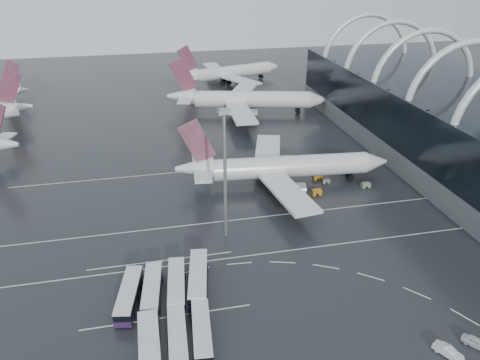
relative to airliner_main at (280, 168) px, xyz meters
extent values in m
plane|color=black|center=(-8.24, -27.28, -4.67)|extent=(420.00, 420.00, 0.00)
torus|color=silver|center=(49.76, 0.72, 13.33)|extent=(33.80, 1.80, 33.80)
torus|color=silver|center=(49.76, 19.72, 13.33)|extent=(33.80, 1.80, 33.80)
torus|color=silver|center=(49.76, 38.72, 13.33)|extent=(33.80, 1.80, 33.80)
torus|color=silver|center=(49.76, 57.72, 13.33)|extent=(33.80, 1.80, 33.80)
cube|color=silver|center=(-8.24, -29.28, -4.66)|extent=(120.00, 0.25, 0.01)
cube|color=silver|center=(-8.24, -15.28, -4.66)|extent=(120.00, 0.25, 0.01)
cube|color=silver|center=(-8.24, 12.72, -4.66)|extent=(120.00, 0.25, 0.01)
cube|color=silver|center=(-32.24, -43.28, -4.66)|extent=(28.00, 0.25, 0.01)
cube|color=silver|center=(-32.24, -27.28, -4.66)|extent=(28.00, 0.25, 0.01)
cylinder|color=silver|center=(2.80, -0.25, 0.17)|extent=(39.95, 8.96, 5.50)
cone|color=silver|center=(25.36, -2.24, 0.17)|extent=(6.15, 5.98, 5.50)
cone|color=silver|center=(-21.66, 1.91, 1.12)|extent=(9.93, 6.32, 5.50)
cube|color=#4C1868|center=(-20.72, 1.83, 8.14)|extent=(9.15, 1.37, 11.66)
cube|color=silver|center=(-19.77, 1.75, 1.12)|extent=(5.75, 17.38, 0.47)
cube|color=silver|center=(-2.03, -11.73, -0.40)|extent=(9.46, 24.35, 0.76)
cube|color=silver|center=(0.06, 11.90, -0.40)|extent=(13.30, 24.62, 0.76)
cylinder|color=gray|center=(1.10, -8.67, -2.11)|extent=(5.48, 3.67, 3.23)
cylinder|color=gray|center=(2.60, 8.34, -2.11)|extent=(5.48, 3.67, 3.23)
cube|color=black|center=(-0.98, 0.09, -3.62)|extent=(11.87, 7.05, 2.09)
cylinder|color=silver|center=(7.17, 58.64, 0.65)|extent=(42.27, 15.94, 6.05)
cone|color=silver|center=(30.62, 52.85, 0.65)|extent=(7.52, 7.37, 6.05)
cone|color=silver|center=(-18.30, 64.92, 1.69)|extent=(11.57, 8.37, 6.05)
cube|color=#4C1868|center=(-17.29, 64.67, 9.41)|extent=(9.90, 3.01, 12.82)
cube|color=silver|center=(-16.28, 64.42, 1.69)|extent=(9.05, 19.35, 0.52)
cube|color=silver|center=(0.00, 46.98, 0.03)|extent=(8.14, 26.29, 0.83)
cube|color=silver|center=(6.24, 72.29, 0.03)|extent=(17.94, 26.65, 0.83)
cylinder|color=gray|center=(3.91, 49.77, -1.85)|extent=(6.42, 4.82, 3.55)
cylinder|color=gray|center=(8.41, 68.00, -1.85)|extent=(6.42, 4.82, 3.55)
cube|color=black|center=(3.12, 59.63, -3.52)|extent=(13.75, 9.48, 2.29)
cylinder|color=silver|center=(9.62, 105.25, 0.18)|extent=(37.04, 15.43, 5.51)
cone|color=silver|center=(30.12, 111.10, 0.18)|extent=(6.99, 6.86, 5.51)
cone|color=silver|center=(-12.72, 98.88, 1.13)|extent=(10.65, 7.91, 5.51)
cube|color=#4C1868|center=(-11.80, 99.14, 8.16)|extent=(8.96, 3.06, 11.68)
cube|color=silver|center=(-10.89, 99.40, 1.13)|extent=(8.80, 17.62, 0.48)
cube|color=silver|center=(9.22, 92.79, -0.39)|extent=(17.00, 24.10, 0.76)
cube|color=silver|center=(2.70, 115.63, -0.39)|extent=(8.26, 24.15, 0.76)
cylinder|color=gray|center=(11.05, 96.77, -2.10)|extent=(5.91, 4.54, 3.23)
cylinder|color=gray|center=(6.36, 113.21, -2.10)|extent=(5.91, 4.54, 3.23)
cube|color=black|center=(5.96, 104.21, -3.62)|extent=(12.63, 8.97, 2.09)
cone|color=silver|center=(-72.21, 29.28, 1.22)|extent=(10.80, 7.98, 5.60)
cone|color=silver|center=(-74.67, 63.58, 1.38)|extent=(11.04, 8.07, 5.75)
cube|color=#4C1868|center=(-75.63, 63.33, 8.71)|extent=(9.39, 2.99, 12.18)
cube|color=silver|center=(-76.59, 63.08, 1.38)|extent=(8.82, 18.38, 0.50)
cone|color=silver|center=(-80.27, 90.18, 0.74)|extent=(8.98, 5.34, 5.14)
cube|color=#4C1868|center=(-81.16, 90.20, 7.30)|extent=(8.55, 0.72, 10.89)
cube|color=silver|center=(-82.04, 90.22, 0.74)|extent=(4.35, 16.04, 0.44)
cube|color=#311542|center=(-38.18, -38.32, -3.79)|extent=(5.05, 12.96, 1.07)
cube|color=black|center=(-38.18, -38.32, -2.62)|extent=(5.06, 12.72, 1.27)
cube|color=silver|center=(-38.18, -38.32, -1.77)|extent=(5.05, 12.96, 0.44)
cylinder|color=black|center=(-37.57, -42.55, -4.18)|extent=(0.51, 1.02, 0.97)
cylinder|color=black|center=(-40.24, -42.07, -4.18)|extent=(0.51, 1.02, 0.97)
cylinder|color=black|center=(-36.11, -34.58, -4.18)|extent=(0.51, 1.02, 0.97)
cylinder|color=black|center=(-38.78, -34.10, -4.18)|extent=(0.51, 1.02, 0.97)
cube|color=#311542|center=(-34.27, -37.95, -3.79)|extent=(4.33, 12.97, 1.08)
cube|color=black|center=(-34.27, -37.95, -2.61)|extent=(4.36, 12.72, 1.27)
cube|color=silver|center=(-34.27, -37.95, -1.76)|extent=(4.33, 12.97, 0.44)
cylinder|color=black|center=(-33.40, -42.16, -4.18)|extent=(0.46, 1.01, 0.98)
cylinder|color=black|center=(-36.11, -41.83, -4.18)|extent=(0.46, 1.01, 0.98)
cylinder|color=black|center=(-32.43, -34.07, -4.18)|extent=(0.46, 1.01, 0.98)
cylinder|color=black|center=(-35.14, -33.75, -4.18)|extent=(0.46, 1.01, 0.98)
cube|color=#311542|center=(-30.05, -37.57, -3.78)|extent=(4.10, 13.00, 1.08)
cube|color=black|center=(-30.05, -37.57, -2.60)|extent=(4.14, 12.75, 1.28)
cube|color=silver|center=(-30.05, -37.57, -1.74)|extent=(4.10, 13.00, 0.44)
cylinder|color=black|center=(-29.10, -41.78, -4.18)|extent=(0.44, 1.01, 0.98)
cylinder|color=black|center=(-31.82, -41.51, -4.18)|extent=(0.44, 1.01, 0.98)
cylinder|color=black|center=(-28.28, -33.64, -4.18)|extent=(0.44, 1.01, 0.98)
cylinder|color=black|center=(-31.01, -33.37, -4.18)|extent=(0.44, 1.01, 0.98)
cube|color=#311542|center=(-26.10, -36.63, -3.71)|extent=(5.27, 14.14, 1.17)
cube|color=black|center=(-26.10, -36.63, -2.43)|extent=(5.29, 13.87, 1.38)
cube|color=silver|center=(-26.10, -36.63, -1.50)|extent=(5.27, 14.14, 0.48)
cylinder|color=black|center=(-25.35, -41.24, -4.14)|extent=(0.54, 1.11, 1.06)
cylinder|color=black|center=(-28.27, -40.76, -4.14)|extent=(0.54, 1.11, 1.06)
cylinder|color=black|center=(-23.92, -32.51, -4.14)|extent=(0.54, 1.11, 1.06)
cylinder|color=black|center=(-26.85, -32.03, -4.14)|extent=(0.54, 1.11, 1.06)
cube|color=#311542|center=(-35.29, -51.64, -3.72)|extent=(3.14, 13.73, 1.16)
cube|color=black|center=(-35.29, -51.64, -2.45)|extent=(3.20, 13.45, 1.37)
cube|color=silver|center=(-35.29, -51.64, -1.53)|extent=(3.14, 13.73, 0.47)
cylinder|color=black|center=(-33.80, -47.26, -4.14)|extent=(0.38, 1.06, 1.05)
cylinder|color=black|center=(-36.73, -47.25, -4.14)|extent=(0.38, 1.06, 1.05)
cube|color=#311542|center=(-31.05, -49.45, -3.83)|extent=(3.33, 12.27, 1.03)
cube|color=black|center=(-31.05, -49.45, -2.71)|extent=(3.37, 12.03, 1.21)
cube|color=silver|center=(-31.05, -49.45, -1.89)|extent=(3.33, 12.27, 0.42)
cylinder|color=black|center=(-29.95, -53.40, -4.20)|extent=(0.37, 0.95, 0.93)
cylinder|color=black|center=(-29.55, -45.64, -4.20)|extent=(0.37, 0.95, 0.93)
cylinder|color=black|center=(-32.15, -45.50, -4.20)|extent=(0.37, 0.95, 0.93)
cube|color=#311542|center=(-27.33, -49.51, -3.82)|extent=(3.77, 12.36, 1.03)
cube|color=black|center=(-27.33, -49.51, -2.70)|extent=(3.80, 12.12, 1.22)
cube|color=silver|center=(-27.33, -49.51, -1.88)|extent=(3.77, 12.36, 0.42)
cylinder|color=black|center=(-26.37, -53.50, -4.20)|extent=(0.41, 0.96, 0.94)
cylinder|color=black|center=(-28.97, -53.27, -4.20)|extent=(0.41, 0.96, 0.94)
cylinder|color=black|center=(-25.69, -45.74, -4.20)|extent=(0.41, 0.96, 0.94)
cylinder|color=black|center=(-28.29, -45.51, -4.20)|extent=(0.41, 0.96, 0.94)
imported|color=silver|center=(13.28, -59.61, -3.95)|extent=(3.82, 4.43, 1.44)
imported|color=silver|center=(8.02, -60.35, -3.93)|extent=(3.53, 4.70, 1.48)
cylinder|color=gray|center=(-18.07, -20.94, 8.87)|extent=(0.68, 0.68, 27.08)
cube|color=gray|center=(-18.07, -20.94, 22.70)|extent=(2.13, 2.13, 0.77)
cube|color=silver|center=(-18.07, -20.94, 22.41)|extent=(1.93, 1.93, 0.39)
cube|color=#B06F17|center=(7.33, -7.65, -4.02)|extent=(2.37, 1.40, 1.29)
cube|color=slate|center=(12.04, -1.91, -4.14)|extent=(1.93, 1.14, 1.05)
cube|color=#B06F17|center=(1.86, -6.75, -4.08)|extent=(2.14, 1.27, 1.17)
cube|color=slate|center=(21.03, -6.54, -4.07)|extent=(2.18, 1.29, 1.19)
cube|color=#B06F17|center=(10.67, 0.61, -4.05)|extent=(2.25, 1.33, 1.23)
camera|label=1|loc=(-33.20, -103.64, 49.53)|focal=35.00mm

